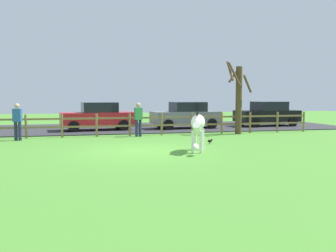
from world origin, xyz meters
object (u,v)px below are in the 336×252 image
(parked_car_black, at_px, (267,114))
(visitor_left_of_tree, at_px, (17,120))
(zebra, at_px, (198,126))
(parked_car_red, at_px, (98,116))
(bare_tree, at_px, (238,97))
(crow_on_grass, at_px, (210,141))
(parked_car_grey, at_px, (186,115))
(visitor_right_of_tree, at_px, (138,118))

(parked_car_black, relative_size, visitor_left_of_tree, 2.50)
(zebra, xyz_separation_m, parked_car_red, (-3.15, 8.67, -0.08))
(visitor_left_of_tree, bearing_deg, bare_tree, 2.15)
(zebra, height_order, parked_car_red, parked_car_red)
(bare_tree, xyz_separation_m, visitor_left_of_tree, (-10.59, -0.40, -1.01))
(crow_on_grass, distance_m, parked_car_black, 9.73)
(zebra, relative_size, crow_on_grass, 8.55)
(zebra, relative_size, parked_car_red, 0.44)
(bare_tree, distance_m, crow_on_grass, 4.73)
(bare_tree, relative_size, zebra, 2.05)
(parked_car_grey, bearing_deg, parked_car_red, -179.55)
(parked_car_black, distance_m, visitor_right_of_tree, 9.71)
(parked_car_grey, relative_size, visitor_left_of_tree, 2.52)
(visitor_right_of_tree, bearing_deg, parked_car_grey, 45.70)
(zebra, relative_size, visitor_right_of_tree, 1.12)
(parked_car_black, bearing_deg, parked_car_grey, -175.82)
(visitor_left_of_tree, bearing_deg, parked_car_grey, 23.54)
(bare_tree, height_order, visitor_right_of_tree, bare_tree)
(zebra, xyz_separation_m, crow_on_grass, (1.12, 1.88, -0.80))
(bare_tree, relative_size, visitor_left_of_tree, 2.30)
(parked_car_black, xyz_separation_m, visitor_right_of_tree, (-8.91, -3.86, 0.06))
(bare_tree, distance_m, parked_car_grey, 4.03)
(crow_on_grass, relative_size, visitor_left_of_tree, 0.13)
(bare_tree, bearing_deg, parked_car_black, 45.79)
(bare_tree, bearing_deg, zebra, -126.10)
(zebra, height_order, parked_car_black, parked_car_black)
(bare_tree, bearing_deg, crow_on_grass, -128.72)
(parked_car_grey, height_order, visitor_left_of_tree, visitor_left_of_tree)
(bare_tree, bearing_deg, parked_car_grey, 117.99)
(crow_on_grass, bearing_deg, parked_car_red, 122.16)
(parked_car_black, bearing_deg, zebra, -129.75)
(zebra, xyz_separation_m, parked_car_grey, (2.04, 8.72, -0.08))
(parked_car_black, xyz_separation_m, visitor_left_of_tree, (-14.32, -4.23, 0.06))
(crow_on_grass, bearing_deg, parked_car_black, 48.26)
(bare_tree, relative_size, crow_on_grass, 17.55)
(crow_on_grass, height_order, parked_car_black, parked_car_black)
(crow_on_grass, bearing_deg, visitor_left_of_tree, 159.02)
(crow_on_grass, distance_m, parked_car_grey, 6.93)
(visitor_left_of_tree, bearing_deg, visitor_right_of_tree, 3.93)
(crow_on_grass, relative_size, parked_car_red, 0.05)
(bare_tree, height_order, parked_car_grey, bare_tree)
(parked_car_red, height_order, parked_car_black, same)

